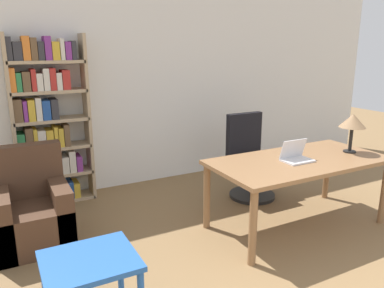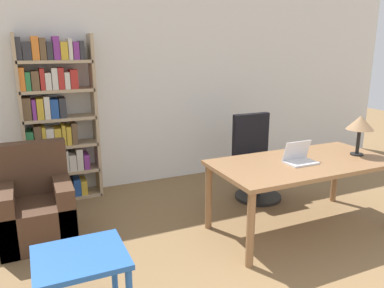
% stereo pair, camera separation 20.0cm
% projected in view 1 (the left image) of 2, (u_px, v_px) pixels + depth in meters
% --- Properties ---
extents(wall_back, '(8.00, 0.06, 2.70)m').
position_uv_depth(wall_back, '(147.00, 84.00, 4.97)').
color(wall_back, white).
rests_on(wall_back, ground_plane).
extents(desk, '(1.83, 0.90, 0.73)m').
position_uv_depth(desk, '(299.00, 167.00, 3.80)').
color(desk, olive).
rests_on(desk, ground_plane).
extents(laptop, '(0.30, 0.21, 0.21)m').
position_uv_depth(laptop, '(296.00, 156.00, 3.72)').
color(laptop, silver).
rests_on(laptop, desk).
extents(table_lamp, '(0.28, 0.28, 0.42)m').
position_uv_depth(table_lamp, '(353.00, 122.00, 3.95)').
color(table_lamp, black).
rests_on(table_lamp, desk).
extents(office_chair, '(0.57, 0.57, 1.03)m').
position_uv_depth(office_chair, '(250.00, 161.00, 4.66)').
color(office_chair, black).
rests_on(office_chair, ground_plane).
extents(side_table_blue, '(0.58, 0.51, 0.55)m').
position_uv_depth(side_table_blue, '(90.00, 271.00, 2.36)').
color(side_table_blue, '#2356A3').
rests_on(side_table_blue, ground_plane).
extents(armchair, '(0.67, 0.69, 0.92)m').
position_uv_depth(armchair, '(32.00, 213.00, 3.55)').
color(armchair, '#472D1E').
rests_on(armchair, ground_plane).
extents(bookshelf, '(0.85, 0.28, 1.98)m').
position_uv_depth(bookshelf, '(47.00, 124.00, 4.32)').
color(bookshelf, tan).
rests_on(bookshelf, ground_plane).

